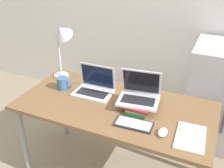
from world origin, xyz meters
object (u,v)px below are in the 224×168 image
at_px(desk_lamp, 62,38).
at_px(mini_fridge, 212,95).
at_px(laptop_on_books, 139,94).
at_px(wireless_keyboard, 134,124).
at_px(mug, 63,83).
at_px(laptop_left, 94,87).
at_px(notepad, 190,137).
at_px(mouse, 163,132).
at_px(book_stack, 139,105).

distance_m(desk_lamp, mini_fridge, 1.58).
distance_m(laptop_on_books, desk_lamp, 0.84).
xyz_separation_m(wireless_keyboard, mug, (-0.74, 0.23, 0.05)).
relative_size(laptop_left, wireless_keyboard, 1.18).
height_order(laptop_on_books, notepad, laptop_on_books).
bearing_deg(laptop_on_books, mug, -179.14).
relative_size(mouse, desk_lamp, 0.19).
distance_m(mouse, mug, 0.98).
xyz_separation_m(wireless_keyboard, notepad, (0.39, 0.02, -0.00)).
relative_size(wireless_keyboard, notepad, 0.91).
xyz_separation_m(wireless_keyboard, desk_lamp, (-0.82, 0.40, 0.39)).
height_order(laptop_left, mug, laptop_left).
xyz_separation_m(laptop_left, book_stack, (0.43, -0.08, -0.02)).
relative_size(laptop_on_books, desk_lamp, 0.61).
relative_size(laptop_left, mouse, 3.16).
height_order(laptop_on_books, mug, laptop_on_books).
distance_m(mouse, notepad, 0.18).
height_order(laptop_left, mini_fridge, mini_fridge).
xyz_separation_m(wireless_keyboard, mouse, (0.21, -0.02, 0.01)).
relative_size(mouse, notepad, 0.34).
relative_size(laptop_left, mini_fridge, 0.31).
distance_m(laptop_left, mug, 0.28).
bearing_deg(book_stack, laptop_on_books, 114.31).
distance_m(notepad, desk_lamp, 1.33).
xyz_separation_m(laptop_left, notepad, (0.84, -0.27, -0.04)).
bearing_deg(laptop_on_books, desk_lamp, 168.67).
bearing_deg(book_stack, mini_fridge, 60.26).
bearing_deg(desk_lamp, laptop_left, -16.94).
bearing_deg(mug, notepad, -10.79).
relative_size(wireless_keyboard, mini_fridge, 0.26).
height_order(notepad, desk_lamp, desk_lamp).
xyz_separation_m(laptop_on_books, desk_lamp, (-0.78, 0.16, 0.30)).
relative_size(laptop_on_books, notepad, 1.11).
distance_m(wireless_keyboard, notepad, 0.39).
distance_m(laptop_on_books, mug, 0.69).
xyz_separation_m(laptop_left, mini_fridge, (0.92, 0.78, -0.28)).
bearing_deg(desk_lamp, mouse, -21.93).
distance_m(book_stack, mug, 0.71).
bearing_deg(mug, laptop_on_books, 0.86).
xyz_separation_m(book_stack, desk_lamp, (-0.79, 0.19, 0.37)).
relative_size(book_stack, desk_lamp, 0.49).
bearing_deg(notepad, laptop_left, 162.33).
height_order(notepad, mug, mug).
relative_size(book_stack, mouse, 2.64).
relative_size(wireless_keyboard, desk_lamp, 0.50).
distance_m(laptop_left, notepad, 0.89).
xyz_separation_m(laptop_on_books, mouse, (0.26, -0.26, -0.09)).
xyz_separation_m(laptop_on_books, mini_fridge, (0.51, 0.83, -0.33)).
height_order(mug, desk_lamp, desk_lamp).
distance_m(mouse, desk_lamp, 1.18).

